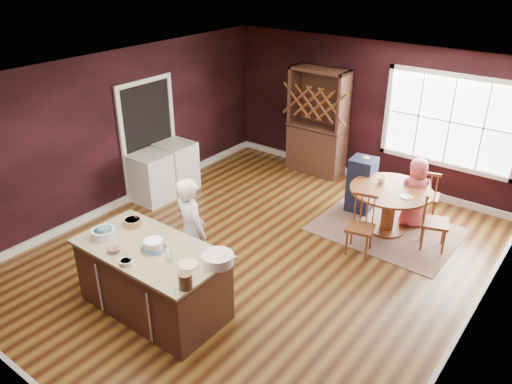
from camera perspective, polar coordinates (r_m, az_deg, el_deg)
room_shell at (r=6.95m, az=0.34°, el=2.04°), size 7.00×7.00×7.00m
window at (r=9.25m, az=21.33°, el=7.51°), size 2.36×0.10×1.66m
doorway at (r=9.38m, az=-12.13°, el=5.93°), size 0.08×1.26×2.13m
kitchen_island at (r=6.49m, az=-11.63°, el=-9.85°), size 1.93×1.01×0.92m
dining_table at (r=8.27m, az=15.03°, el=-1.01°), size 1.30×1.30×0.75m
baker at (r=6.75m, az=-7.41°, el=-4.47°), size 0.65×0.51×1.56m
layer_cake at (r=6.14m, az=-11.64°, el=-5.96°), size 0.32×0.32×0.13m
bowl_blue at (r=6.55m, az=-17.02°, el=-4.55°), size 0.29×0.29×0.11m
bowl_yellow at (r=6.72m, az=-13.91°, el=-3.38°), size 0.24×0.24×0.09m
bowl_pink at (r=6.23m, az=-15.97°, el=-6.42°), size 0.15×0.15×0.06m
bowl_olive at (r=5.97m, az=-14.62°, el=-7.79°), size 0.16×0.16×0.06m
drinking_glass at (r=5.90m, az=-9.95°, el=-7.10°), size 0.08×0.08×0.16m
dinner_plate at (r=5.83m, az=-7.75°, el=-8.21°), size 0.24×0.24×0.02m
white_tub at (r=5.79m, az=-4.39°, el=-7.65°), size 0.37×0.37×0.13m
stoneware_crock at (r=5.45m, az=-8.07°, el=-10.00°), size 0.15×0.15×0.18m
rug at (r=8.52m, az=14.62°, el=-4.17°), size 2.25×1.76×0.01m
chair_east at (r=8.02m, az=19.84°, el=-3.04°), size 0.50×0.51×0.97m
chair_south at (r=7.61m, az=11.84°, el=-3.76°), size 0.46×0.45×0.93m
chair_north at (r=8.82m, az=18.92°, el=-0.20°), size 0.47×0.46×0.95m
seated_woman at (r=8.53m, az=17.75°, el=-0.08°), size 0.69×0.64×1.18m
high_chair at (r=8.82m, az=11.95°, el=0.95°), size 0.45×0.45×1.02m
toddler at (r=8.71m, az=11.67°, el=2.81°), size 0.18×0.14×0.26m
table_plate at (r=7.97m, az=16.81°, el=-0.53°), size 0.19×0.19×0.01m
table_cup at (r=8.32m, az=14.14°, el=1.30°), size 0.13×0.13×0.10m
hutch at (r=10.06m, az=7.07°, el=7.95°), size 1.16×0.48×2.12m
washer at (r=9.17m, az=-11.91°, el=1.58°), size 0.62×0.60×0.90m
dryer at (r=9.56m, az=-9.07°, el=2.93°), size 0.63×0.61×0.92m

